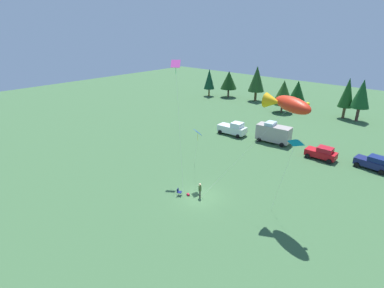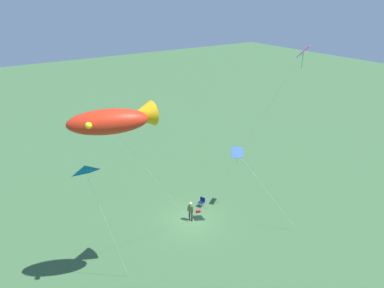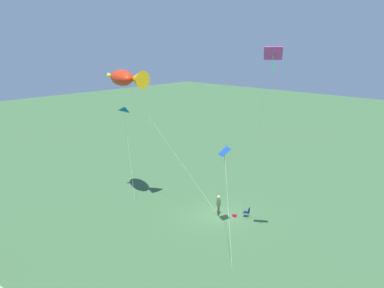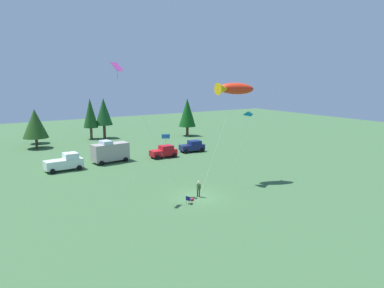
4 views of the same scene
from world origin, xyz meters
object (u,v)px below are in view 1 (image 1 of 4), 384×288
object	(u,v)px
folding_chair	(179,191)
kite_large_fish	(287,104)
backpack_on_grass	(188,195)
kite_diamond_blue	(198,133)
car_navy_hatch	(373,162)
person_kite_flyer	(200,189)
truck_white_pickup	(233,129)
kite_diamond_rainbow	(176,67)
kite_delta_teal	(295,142)
car_red_sedan	(322,153)
van_motorhome_grey	(273,133)

from	to	relation	value
folding_chair	kite_large_fish	xyz separation A→B (m)	(9.37, 4.93, 10.80)
backpack_on_grass	kite_diamond_blue	bearing A→B (deg)	113.72
car_navy_hatch	kite_diamond_blue	size ratio (longest dim) A/B	0.64
person_kite_flyer	truck_white_pickup	bearing A→B (deg)	83.06
person_kite_flyer	kite_diamond_blue	world-z (taller)	kite_diamond_blue
kite_diamond_rainbow	kite_diamond_blue	bearing A→B (deg)	-13.46
person_kite_flyer	kite_diamond_blue	distance (m)	6.43
backpack_on_grass	kite_delta_teal	distance (m)	13.46
backpack_on_grass	kite_large_fish	size ratio (longest dim) A/B	0.03
folding_chair	car_navy_hatch	distance (m)	26.53
folding_chair	truck_white_pickup	size ratio (longest dim) A/B	0.16
truck_white_pickup	person_kite_flyer	bearing A→B (deg)	-68.73
backpack_on_grass	truck_white_pickup	world-z (taller)	truck_white_pickup
backpack_on_grass	car_red_sedan	size ratio (longest dim) A/B	0.08
folding_chair	truck_white_pickup	bearing A→B (deg)	86.58
van_motorhome_grey	car_navy_hatch	distance (m)	14.69
folding_chair	kite_diamond_blue	bearing A→B (deg)	76.12
kite_delta_teal	kite_diamond_blue	xyz separation A→B (m)	(-11.60, 0.06, -2.03)
car_navy_hatch	kite_delta_teal	size ratio (longest dim) A/B	0.50
truck_white_pickup	car_red_sedan	world-z (taller)	truck_white_pickup
kite_large_fish	kite_delta_teal	bearing A→B (deg)	-34.32
backpack_on_grass	car_navy_hatch	world-z (taller)	car_navy_hatch
person_kite_flyer	kite_large_fish	world-z (taller)	kite_large_fish
car_red_sedan	kite_diamond_blue	distance (m)	19.84
kite_large_fish	kite_diamond_rainbow	xyz separation A→B (m)	(-14.39, -0.00, 2.02)
truck_white_pickup	car_navy_hatch	size ratio (longest dim) A/B	1.18
kite_large_fish	kite_diamond_blue	xyz separation A→B (m)	(-9.94, -1.07, -4.99)
kite_diamond_rainbow	kite_delta_teal	bearing A→B (deg)	-4.03
backpack_on_grass	truck_white_pickup	size ratio (longest dim) A/B	0.06
person_kite_flyer	folding_chair	world-z (taller)	person_kite_flyer
van_motorhome_grey	kite_delta_teal	world-z (taller)	kite_delta_teal
kite_diamond_rainbow	person_kite_flyer	bearing A→B (deg)	-27.17
car_navy_hatch	kite_diamond_blue	distance (m)	24.34
person_kite_flyer	car_red_sedan	size ratio (longest dim) A/B	0.41
kite_large_fish	kite_diamond_rainbow	bearing A→B (deg)	-179.99
backpack_on_grass	van_motorhome_grey	size ratio (longest dim) A/B	0.06
backpack_on_grass	car_navy_hatch	bearing A→B (deg)	57.43
car_navy_hatch	kite_delta_teal	distance (m)	20.11
person_kite_flyer	backpack_on_grass	distance (m)	1.65
person_kite_flyer	car_navy_hatch	world-z (taller)	car_navy_hatch
car_navy_hatch	truck_white_pickup	bearing A→B (deg)	-171.09
van_motorhome_grey	kite_diamond_rainbow	world-z (taller)	kite_diamond_rainbow
van_motorhome_grey	car_navy_hatch	size ratio (longest dim) A/B	1.29
car_red_sedan	kite_diamond_blue	size ratio (longest dim) A/B	0.63
backpack_on_grass	truck_white_pickup	bearing A→B (deg)	111.53
car_red_sedan	kite_diamond_blue	bearing A→B (deg)	-118.70
truck_white_pickup	kite_diamond_blue	distance (m)	18.84
folding_chair	kite_delta_teal	xyz separation A→B (m)	(11.03, 3.80, 7.84)
backpack_on_grass	kite_diamond_rainbow	world-z (taller)	kite_diamond_rainbow
person_kite_flyer	kite_large_fish	xyz separation A→B (m)	(7.30, 3.64, 10.26)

